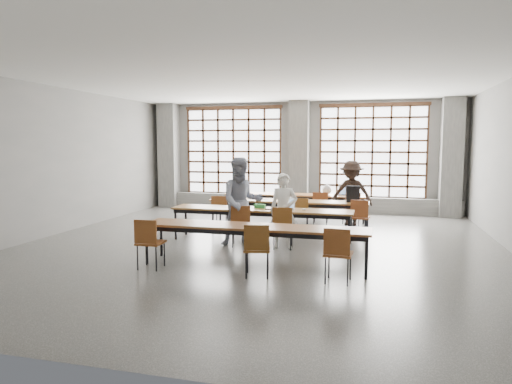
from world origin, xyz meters
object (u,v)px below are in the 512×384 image
desk_row_b (288,203)px  laptop_back (344,193)px  chair_mid_left (220,209)px  chair_near_right (338,250)px  chair_front_left (241,221)px  chair_back_left (242,202)px  mouse (304,210)px  backpack (353,194)px  student_back (351,193)px  phone (268,209)px  student_male (284,211)px  desk_row_c (261,212)px  red_pouch (151,240)px  desk_row_a (295,196)px  green_box (260,206)px  chair_back_mid (320,205)px  laptop_front (287,206)px  chair_back_right (352,206)px  chair_near_left (149,239)px  chair_mid_centre (300,212)px  chair_front_right (283,223)px  chair_mid_right (360,214)px  chair_near_mid (257,245)px  plastic_bag (327,190)px  student_female (242,202)px  desk_row_d (254,229)px

desk_row_b → laptop_back: 2.04m
chair_mid_left → chair_near_right: 4.88m
chair_front_left → chair_back_left: bearing=105.9°
mouse → backpack: (0.95, 1.71, 0.18)m
student_back → phone: student_back is taller
student_male → desk_row_c: bearing=133.2°
desk_row_c → red_pouch: 2.94m
laptop_back → red_pouch: size_ratio=2.13×
desk_row_a → green_box: bearing=-95.0°
chair_back_mid → chair_front_left: (-1.30, -3.11, 0.00)m
chair_front_left → laptop_front: laptop_front is taller
chair_back_mid → chair_back_right: same height
chair_back_left → chair_near_left: same height
chair_near_right → backpack: (0.02, 4.38, 0.39)m
desk_row_a → laptop_back: bearing=4.5°
desk_row_c → chair_mid_centre: bearing=55.1°
desk_row_c → chair_front_right: bearing=-46.0°
chair_back_right → chair_mid_left: same height
chair_front_left → chair_front_right: bearing=-0.1°
student_male → mouse: size_ratio=15.85×
green_box → chair_mid_right: bearing=23.5°
backpack → chair_near_mid: bearing=-112.3°
chair_front_right → laptop_back: bearing=75.8°
chair_near_mid → plastic_bag: (0.52, 5.85, 0.34)m
chair_mid_left → laptop_front: laptop_front is taller
mouse → chair_mid_right: bearing=42.0°
chair_front_right → backpack: size_ratio=2.20×
chair_back_right → red_pouch: (-3.16, -5.10, -0.04)m
phone → plastic_bag: size_ratio=0.45×
chair_near_right → student_female: 3.12m
desk_row_c → green_box: size_ratio=16.00×
chair_back_mid → red_pouch: size_ratio=4.40×
student_back → chair_front_left: bearing=-116.1°
chair_front_left → chair_near_right: same height
desk_row_d → phone: bearing=95.9°
chair_front_right → chair_near_right: size_ratio=1.00×
phone → backpack: (1.72, 1.79, 0.19)m
chair_back_mid → student_back: (0.80, 0.13, 0.32)m
mouse → desk_row_c: bearing=178.8°
chair_near_mid → chair_near_right: (1.28, -0.00, 0.00)m
green_box → phone: bearing=-38.0°
red_pouch → plastic_bag: bearing=67.2°
plastic_bag → student_female: bearing=-111.1°
chair_front_right → phone: chair_front_right is taller
desk_row_c → chair_back_mid: (1.02, 2.48, -0.13)m
chair_front_left → chair_near_mid: (0.88, -2.07, 0.00)m
desk_row_c → laptop_front: (0.54, 0.11, 0.13)m
red_pouch → backpack: bearing=53.3°
chair_back_right → red_pouch: chair_back_right is taller
desk_row_c → student_male: size_ratio=2.58×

